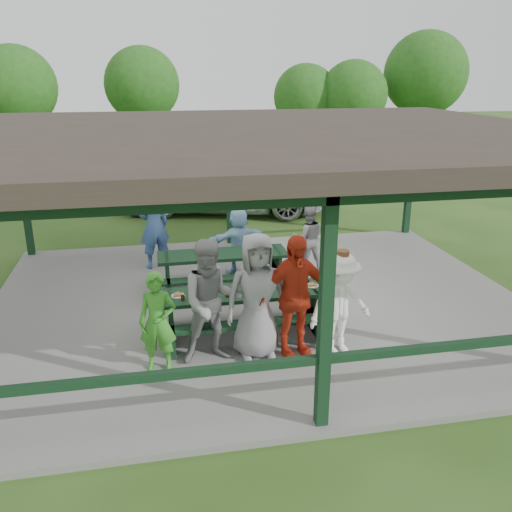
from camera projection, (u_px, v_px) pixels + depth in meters
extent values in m
plane|color=#294B17|center=(260.00, 306.00, 10.33)|extent=(90.00, 90.00, 0.00)
cube|color=slate|center=(260.00, 304.00, 10.31)|extent=(10.00, 8.00, 0.10)
cube|color=black|center=(326.00, 313.00, 6.28)|extent=(0.15, 0.15, 3.00)
cube|color=black|center=(23.00, 192.00, 12.45)|extent=(0.15, 0.15, 3.00)
cube|color=black|center=(229.00, 184.00, 13.33)|extent=(0.15, 0.15, 3.00)
cube|color=black|center=(410.00, 177.00, 14.20)|extent=(0.15, 0.15, 3.00)
cube|color=black|center=(118.00, 380.00, 6.04)|extent=(4.65, 0.10, 0.10)
cube|color=black|center=(503.00, 341.00, 6.91)|extent=(4.65, 0.10, 0.10)
cube|color=black|center=(132.00, 213.00, 13.09)|extent=(4.65, 0.10, 0.10)
cube|color=black|center=(322.00, 204.00, 13.96)|extent=(4.65, 0.10, 0.10)
cube|color=black|center=(331.00, 195.00, 5.82)|extent=(9.80, 0.15, 0.20)
cube|color=black|center=(228.00, 126.00, 12.87)|extent=(9.80, 0.15, 0.20)
cube|color=#302722|center=(260.00, 135.00, 9.27)|extent=(10.60, 8.60, 0.24)
cube|color=black|center=(242.00, 293.00, 8.85)|extent=(2.71, 0.75, 0.06)
cube|color=black|center=(249.00, 324.00, 8.43)|extent=(2.71, 0.28, 0.05)
cube|color=black|center=(237.00, 296.00, 9.46)|extent=(2.71, 0.28, 0.05)
cube|color=black|center=(171.00, 318.00, 8.75)|extent=(0.06, 0.70, 0.75)
cube|color=black|center=(311.00, 306.00, 9.17)|extent=(0.06, 0.70, 0.75)
cube|color=black|center=(171.00, 326.00, 8.80)|extent=(0.06, 1.39, 0.45)
cube|color=black|center=(311.00, 315.00, 9.22)|extent=(0.06, 1.39, 0.45)
cube|color=black|center=(223.00, 254.00, 10.69)|extent=(2.55, 0.75, 0.06)
cube|color=black|center=(227.00, 278.00, 10.27)|extent=(2.55, 0.28, 0.05)
cube|color=black|center=(219.00, 259.00, 11.30)|extent=(2.55, 0.28, 0.05)
cube|color=black|center=(168.00, 274.00, 10.61)|extent=(0.06, 0.70, 0.75)
cube|color=black|center=(276.00, 267.00, 11.00)|extent=(0.06, 0.70, 0.75)
cube|color=black|center=(168.00, 282.00, 10.65)|extent=(0.06, 1.39, 0.45)
cube|color=black|center=(276.00, 274.00, 11.05)|extent=(0.06, 1.39, 0.45)
cylinder|color=white|center=(178.00, 296.00, 8.65)|extent=(0.22, 0.22, 0.01)
torus|color=#A7763B|center=(176.00, 295.00, 8.61)|extent=(0.10, 0.10, 0.03)
torus|color=#A7763B|center=(181.00, 295.00, 8.63)|extent=(0.10, 0.10, 0.03)
torus|color=#A7763B|center=(178.00, 293.00, 8.68)|extent=(0.10, 0.10, 0.03)
cylinder|color=white|center=(228.00, 292.00, 8.79)|extent=(0.22, 0.22, 0.01)
torus|color=#A7763B|center=(226.00, 291.00, 8.76)|extent=(0.10, 0.10, 0.03)
torus|color=#A7763B|center=(230.00, 291.00, 8.77)|extent=(0.10, 0.10, 0.03)
torus|color=#A7763B|center=(227.00, 290.00, 8.83)|extent=(0.10, 0.10, 0.03)
cylinder|color=white|center=(264.00, 289.00, 8.90)|extent=(0.22, 0.22, 0.01)
torus|color=#A7763B|center=(262.00, 289.00, 8.87)|extent=(0.10, 0.10, 0.03)
torus|color=#A7763B|center=(267.00, 288.00, 8.88)|extent=(0.10, 0.10, 0.03)
torus|color=#A7763B|center=(264.00, 287.00, 8.94)|extent=(0.10, 0.10, 0.03)
cylinder|color=white|center=(312.00, 286.00, 9.05)|extent=(0.22, 0.22, 0.01)
torus|color=#A7763B|center=(310.00, 285.00, 9.02)|extent=(0.10, 0.10, 0.03)
torus|color=#A7763B|center=(315.00, 285.00, 9.03)|extent=(0.10, 0.10, 0.03)
torus|color=#A7763B|center=(311.00, 283.00, 9.09)|extent=(0.10, 0.10, 0.03)
cylinder|color=#381E0F|center=(183.00, 297.00, 8.48)|extent=(0.06, 0.06, 0.10)
cylinder|color=#381E0F|center=(193.00, 297.00, 8.51)|extent=(0.06, 0.06, 0.10)
cylinder|color=#381E0F|center=(196.00, 296.00, 8.51)|extent=(0.06, 0.06, 0.10)
cylinder|color=#381E0F|center=(227.00, 294.00, 8.60)|extent=(0.06, 0.06, 0.10)
cylinder|color=#381E0F|center=(264.00, 291.00, 8.71)|extent=(0.06, 0.06, 0.10)
cone|color=white|center=(208.00, 286.00, 8.91)|extent=(0.09, 0.09, 0.10)
cone|color=white|center=(237.00, 284.00, 9.00)|extent=(0.09, 0.09, 0.10)
cone|color=white|center=(256.00, 283.00, 9.05)|extent=(0.09, 0.09, 0.10)
cone|color=white|center=(275.00, 281.00, 9.12)|extent=(0.09, 0.09, 0.10)
cone|color=white|center=(297.00, 280.00, 9.18)|extent=(0.09, 0.09, 0.10)
imported|color=green|center=(158.00, 322.00, 7.76)|extent=(0.61, 0.46, 1.50)
imported|color=gray|center=(212.00, 302.00, 7.95)|extent=(0.96, 0.77, 1.90)
imported|color=gray|center=(257.00, 296.00, 8.07)|extent=(0.98, 0.66, 1.95)
imported|color=red|center=(294.00, 297.00, 8.09)|extent=(1.20, 0.70, 1.93)
imported|color=white|center=(340.00, 304.00, 8.22)|extent=(1.14, 0.81, 1.61)
cylinder|color=brown|center=(343.00, 258.00, 7.98)|extent=(0.38, 0.38, 0.02)
cylinder|color=brown|center=(343.00, 254.00, 7.96)|extent=(0.23, 0.23, 0.11)
imported|color=#99CDED|center=(238.00, 240.00, 11.60)|extent=(1.39, 0.81, 1.43)
imported|color=#395A94|center=(154.00, 225.00, 11.79)|extent=(0.82, 0.68, 1.93)
imported|color=gray|center=(308.00, 238.00, 11.70)|extent=(0.74, 0.60, 1.45)
imported|color=silver|center=(235.00, 185.00, 17.13)|extent=(6.44, 4.25, 1.65)
cube|color=navy|center=(165.00, 182.00, 17.26)|extent=(3.19, 1.82, 0.13)
cube|color=navy|center=(168.00, 178.00, 16.47)|extent=(3.05, 0.36, 0.44)
cube|color=navy|center=(162.00, 170.00, 17.86)|extent=(3.05, 0.36, 0.44)
cube|color=navy|center=(115.00, 176.00, 16.75)|extent=(0.21, 1.53, 0.44)
cube|color=navy|center=(212.00, 171.00, 17.58)|extent=(0.21, 1.53, 0.44)
cylinder|color=black|center=(137.00, 204.00, 16.40)|extent=(0.85, 0.28, 0.83)
cylinder|color=yellow|center=(137.00, 204.00, 16.40)|extent=(0.33, 0.27, 0.31)
cylinder|color=black|center=(133.00, 193.00, 17.88)|extent=(0.85, 0.28, 0.83)
cylinder|color=yellow|center=(133.00, 193.00, 17.88)|extent=(0.33, 0.27, 0.31)
cylinder|color=black|center=(201.00, 200.00, 16.93)|extent=(0.85, 0.28, 0.83)
cylinder|color=yellow|center=(201.00, 200.00, 16.93)|extent=(0.33, 0.27, 0.31)
cylinder|color=black|center=(192.00, 189.00, 18.41)|extent=(0.85, 0.28, 0.83)
cylinder|color=yellow|center=(192.00, 189.00, 18.41)|extent=(0.33, 0.27, 0.31)
cube|color=navy|center=(229.00, 182.00, 17.86)|extent=(1.10, 0.19, 0.09)
cone|color=#F2590C|center=(113.00, 173.00, 16.70)|extent=(0.06, 0.44, 0.44)
cylinder|color=#312313|center=(23.00, 142.00, 23.26)|extent=(0.36, 0.36, 2.65)
sphere|color=#1F5216|center=(16.00, 87.00, 22.52)|extent=(3.39, 3.39, 3.39)
cylinder|color=#312313|center=(145.00, 135.00, 25.49)|extent=(0.36, 0.36, 2.66)
sphere|color=#1F5216|center=(142.00, 85.00, 24.74)|extent=(3.41, 3.41, 3.41)
cylinder|color=#312313|center=(305.00, 140.00, 25.27)|extent=(0.36, 0.36, 2.28)
sphere|color=#1F5216|center=(306.00, 97.00, 24.63)|extent=(2.92, 2.92, 2.92)
cylinder|color=#312313|center=(351.00, 141.00, 24.85)|extent=(0.36, 0.36, 2.36)
sphere|color=#1F5216|center=(354.00, 95.00, 24.19)|extent=(3.02, 3.02, 3.02)
cylinder|color=#312313|center=(420.00, 130.00, 26.04)|extent=(0.36, 0.36, 3.01)
sphere|color=#1F5216|center=(425.00, 74.00, 25.20)|extent=(3.85, 3.85, 3.85)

